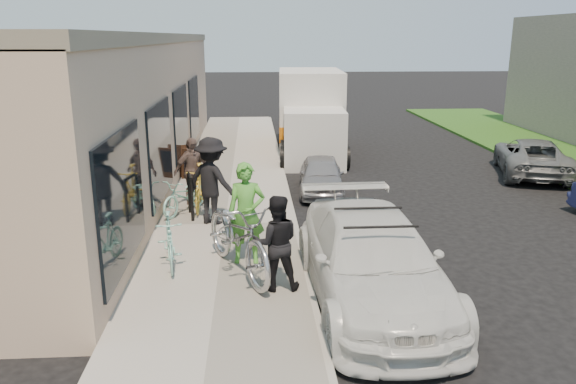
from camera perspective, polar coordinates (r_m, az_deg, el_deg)
name	(u,v)px	position (r m, az deg, el deg)	size (l,w,h in m)	color
ground	(334,285)	(9.85, 4.70, -9.41)	(120.00, 120.00, 0.00)	black
sidewalk	(225,227)	(12.52, -6.40, -3.53)	(3.00, 34.00, 0.15)	#A19B91
curb	(295,226)	(12.54, 0.70, -3.44)	(0.12, 34.00, 0.13)	#9E9A90
storefront	(120,108)	(17.37, -16.73, 8.22)	(3.60, 20.00, 4.22)	tan
bike_rack	(190,191)	(12.92, -9.90, 0.07)	(0.19, 0.70, 0.99)	black
sandwich_board	(190,162)	(16.60, -9.94, 3.06)	(0.74, 0.75, 0.92)	#331C0E
sedan_white	(372,260)	(9.11, 8.49, -6.82)	(2.12, 4.92, 1.45)	silver
sedan_silver	(321,175)	(15.31, 3.40, 1.73)	(1.18, 2.93, 1.00)	gray
moving_truck	(311,117)	(20.65, 2.31, 7.63)	(2.55, 6.10, 2.94)	silver
far_car_gray	(532,157)	(18.85, 23.53, 3.30)	(1.88, 4.09, 1.14)	slate
tandem_bike	(238,235)	(9.73, -5.05, -4.41)	(0.91, 2.60, 1.37)	#ADADAF
woman_rider	(246,213)	(10.10, -4.25, -2.18)	(0.68, 0.44, 1.85)	green
man_standing	(276,243)	(9.06, -1.21, -5.17)	(0.77, 0.60, 1.58)	black
cruiser_bike_a	(169,241)	(10.30, -11.97, -4.85)	(0.44, 1.55, 0.93)	#9AE6D1
cruiser_bike_b	(185,196)	(13.28, -10.44, -0.36)	(0.55, 1.59, 0.83)	#9AE6D1
cruiser_bike_c	(199,187)	(13.51, -9.02, 0.47)	(0.49, 1.75, 1.05)	yellow
bystander_a	(212,181)	(12.29, -7.75, 1.11)	(1.24, 0.71, 1.92)	black
bystander_b	(192,171)	(13.83, -9.75, 2.08)	(0.97, 0.40, 1.66)	brown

